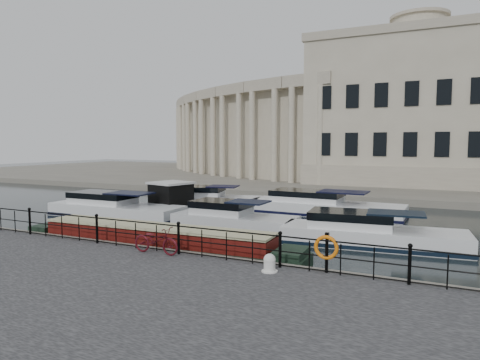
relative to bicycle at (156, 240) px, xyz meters
The scene contains 10 objects.
ground_plane 2.90m from the bicycle, 73.44° to the left, with size 160.00×160.00×0.00m, color black.
far_bank 41.61m from the bicycle, 88.94° to the left, with size 120.00×42.00×0.55m, color #6B665B.
railing 0.85m from the bicycle, 23.86° to the left, with size 24.14×0.14×1.22m.
civic_building 37.77m from the bicycle, 90.35° to the left, with size 53.55×31.84×16.85m.
bicycle is the anchor object (origin of this frame).
mooring_bollard 4.65m from the bicycle, ahead, with size 0.52×0.52×0.59m.
life_ring_post 6.32m from the bicycle, ahead, with size 0.79×0.20×1.29m.
narrowboat 2.37m from the bicycle, 128.51° to the left, with size 13.33×2.19×1.49m.
harbour_hut 12.46m from the bicycle, 122.14° to the left, with size 3.82×3.44×2.20m.
cabin_cruisers 10.75m from the bicycle, 96.43° to the left, with size 24.60×10.79×1.99m.
Camera 1 is at (8.78, -15.35, 4.67)m, focal length 32.00 mm.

